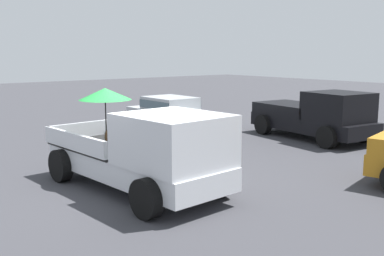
# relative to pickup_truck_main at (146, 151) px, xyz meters

# --- Properties ---
(ground_plane) EXTENTS (80.00, 80.00, 0.00)m
(ground_plane) POSITION_rel_pickup_truck_main_xyz_m (-0.44, -0.02, -0.97)
(ground_plane) COLOR #38383D
(pickup_truck_main) EXTENTS (5.17, 2.54, 2.31)m
(pickup_truck_main) POSITION_rel_pickup_truck_main_xyz_m (0.00, 0.00, 0.00)
(pickup_truck_main) COLOR black
(pickup_truck_main) RESTS_ON ground
(pickup_truck_far) EXTENTS (4.97, 2.59, 1.80)m
(pickup_truck_far) POSITION_rel_pickup_truck_main_xyz_m (-1.65, 8.42, -0.10)
(pickup_truck_far) COLOR black
(pickup_truck_far) RESTS_ON ground
(parked_sedan_near) EXTENTS (4.32, 2.01, 1.33)m
(parked_sedan_near) POSITION_rel_pickup_truck_main_xyz_m (-6.82, 5.62, -0.23)
(parked_sedan_near) COLOR black
(parked_sedan_near) RESTS_ON ground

